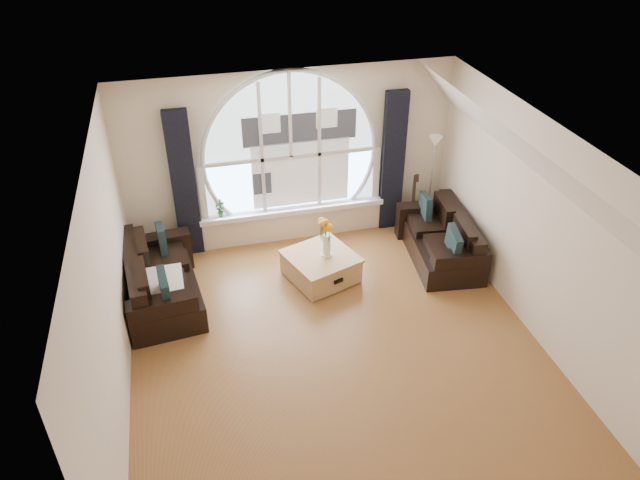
{
  "coord_description": "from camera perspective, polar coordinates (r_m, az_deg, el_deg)",
  "views": [
    {
      "loc": [
        -1.54,
        -5.29,
        5.2
      ],
      "look_at": [
        0.0,
        0.9,
        1.05
      ],
      "focal_mm": 33.54,
      "sensor_mm": 36.0,
      "label": 1
    }
  ],
  "objects": [
    {
      "name": "wall_back",
      "position": [
        9.05,
        -2.86,
        7.82
      ],
      "size": [
        5.0,
        0.01,
        2.7
      ],
      "primitive_type": "cube",
      "color": "beige",
      "rests_on": "ground"
    },
    {
      "name": "sofa_left",
      "position": [
        8.33,
        -14.88,
        -3.42
      ],
      "size": [
        1.05,
        1.82,
        0.77
      ],
      "primitive_type": "cube",
      "rotation": [
        0.0,
        0.0,
        0.11
      ],
      "color": "black",
      "rests_on": "ground"
    },
    {
      "name": "window_frame",
      "position": [
        8.88,
        -2.83,
        9.26
      ],
      "size": [
        2.76,
        0.08,
        2.15
      ],
      "primitive_type": "cube",
      "color": "white",
      "rests_on": "wall_back"
    },
    {
      "name": "wall_right",
      "position": [
        7.69,
        20.1,
        0.78
      ],
      "size": [
        0.01,
        5.5,
        2.7
      ],
      "primitive_type": "cube",
      "color": "beige",
      "rests_on": "ground"
    },
    {
      "name": "window_sill",
      "position": [
        9.35,
        -2.59,
        2.9
      ],
      "size": [
        2.9,
        0.22,
        0.08
      ],
      "primitive_type": "cube",
      "color": "white",
      "rests_on": "wall_back"
    },
    {
      "name": "curtain_left",
      "position": [
        8.9,
        -12.85,
        5.09
      ],
      "size": [
        0.35,
        0.12,
        2.3
      ],
      "primitive_type": "cube",
      "color": "black",
      "rests_on": "ground"
    },
    {
      "name": "wall_left",
      "position": [
        6.61,
        -19.58,
        -4.81
      ],
      "size": [
        0.01,
        5.5,
        2.7
      ],
      "primitive_type": "cube",
      "color": "beige",
      "rests_on": "ground"
    },
    {
      "name": "neighbor_house",
      "position": [
        8.97,
        -1.88,
        8.67
      ],
      "size": [
        1.7,
        0.02,
        1.5
      ],
      "primitive_type": "cube",
      "color": "silver",
      "rests_on": "wall_back"
    },
    {
      "name": "attic_slope",
      "position": [
        7.08,
        19.57,
        7.33
      ],
      "size": [
        0.92,
        5.5,
        0.72
      ],
      "primitive_type": "cube",
      "color": "silver",
      "rests_on": "ground"
    },
    {
      "name": "sofa_right",
      "position": [
        9.08,
        11.41,
        0.39
      ],
      "size": [
        0.99,
        1.71,
        0.72
      ],
      "primitive_type": "cube",
      "rotation": [
        0.0,
        0.0,
        -0.12
      ],
      "color": "black",
      "rests_on": "ground"
    },
    {
      "name": "potted_plant",
      "position": [
        9.14,
        -9.55,
        3.0
      ],
      "size": [
        0.17,
        0.14,
        0.28
      ],
      "primitive_type": "imported",
      "rotation": [
        0.0,
        0.0,
        -0.34
      ],
      "color": "#1E6023",
      "rests_on": "window_sill"
    },
    {
      "name": "throw_blanket",
      "position": [
        8.07,
        -14.89,
        -3.88
      ],
      "size": [
        0.56,
        0.56,
        0.1
      ],
      "primitive_type": "cube",
      "rotation": [
        0.0,
        0.0,
        0.02
      ],
      "color": "silver",
      "rests_on": "sofa_left"
    },
    {
      "name": "floor_lamp",
      "position": [
        9.65,
        10.53,
        5.33
      ],
      "size": [
        0.24,
        0.24,
        1.6
      ],
      "primitive_type": "cube",
      "color": "#B2B2B2",
      "rests_on": "ground"
    },
    {
      "name": "curtain_right",
      "position": [
        9.44,
        6.96,
        7.37
      ],
      "size": [
        0.35,
        0.12,
        2.3
      ],
      "primitive_type": "cube",
      "color": "black",
      "rests_on": "ground"
    },
    {
      "name": "arched_window",
      "position": [
        8.91,
        -2.87,
        9.34
      ],
      "size": [
        2.6,
        0.06,
        2.15
      ],
      "primitive_type": "cube",
      "color": "silver",
      "rests_on": "wall_back"
    },
    {
      "name": "ceiling",
      "position": [
        6.05,
        2.08,
        8.61
      ],
      "size": [
        5.0,
        5.5,
        0.01
      ],
      "primitive_type": "cube",
      "color": "silver",
      "rests_on": "ground"
    },
    {
      "name": "ground",
      "position": [
        7.58,
        1.67,
        -10.31
      ],
      "size": [
        5.0,
        5.5,
        0.01
      ],
      "primitive_type": "cube",
      "color": "brown",
      "rests_on": "ground"
    },
    {
      "name": "coffee_chest",
      "position": [
        8.58,
        0.08,
        -2.46
      ],
      "size": [
        1.15,
        1.15,
        0.44
      ],
      "primitive_type": "cube",
      "rotation": [
        0.0,
        0.0,
        0.34
      ],
      "color": "tan",
      "rests_on": "ground"
    },
    {
      "name": "wall_front",
      "position": [
        4.87,
        11.13,
        -20.21
      ],
      "size": [
        5.0,
        0.01,
        2.7
      ],
      "primitive_type": "cube",
      "color": "beige",
      "rests_on": "ground"
    },
    {
      "name": "vase_flowers",
      "position": [
        8.25,
        0.65,
        0.72
      ],
      "size": [
        0.24,
        0.24,
        0.7
      ],
      "primitive_type": "cube",
      "color": "white",
      "rests_on": "coffee_chest"
    },
    {
      "name": "guitar",
      "position": [
        9.65,
        8.74,
        3.67
      ],
      "size": [
        0.42,
        0.35,
        1.06
      ],
      "primitive_type": "cube",
      "rotation": [
        0.0,
        0.0,
        -0.34
      ],
      "color": "brown",
      "rests_on": "ground"
    }
  ]
}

